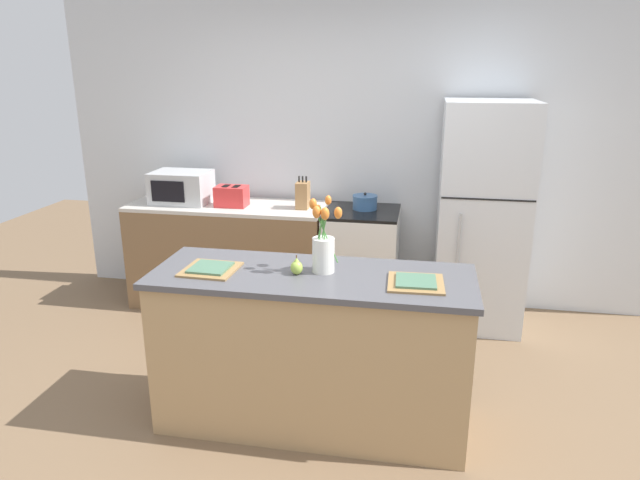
% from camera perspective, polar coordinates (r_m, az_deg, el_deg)
% --- Properties ---
extents(ground_plane, '(10.00, 10.00, 0.00)m').
position_cam_1_polar(ground_plane, '(3.61, -0.76, -17.49)').
color(ground_plane, brown).
extents(back_wall, '(5.20, 0.08, 2.70)m').
position_cam_1_polar(back_wall, '(4.99, 3.72, 9.06)').
color(back_wall, silver).
rests_on(back_wall, ground_plane).
extents(kitchen_island, '(1.80, 0.66, 0.94)m').
position_cam_1_polar(kitchen_island, '(3.36, -0.79, -10.87)').
color(kitchen_island, tan).
rests_on(kitchen_island, ground_plane).
extents(back_counter, '(1.68, 0.60, 0.91)m').
position_cam_1_polar(back_counter, '(5.06, -9.04, -1.46)').
color(back_counter, brown).
rests_on(back_counter, ground_plane).
extents(stove_range, '(0.60, 0.61, 0.91)m').
position_cam_1_polar(stove_range, '(4.81, 4.12, -2.29)').
color(stove_range, silver).
rests_on(stove_range, ground_plane).
extents(refrigerator, '(0.68, 0.67, 1.80)m').
position_cam_1_polar(refrigerator, '(4.68, 15.88, 2.22)').
color(refrigerator, silver).
rests_on(refrigerator, ground_plane).
extents(flower_vase, '(0.18, 0.15, 0.43)m').
position_cam_1_polar(flower_vase, '(3.15, 0.33, -0.66)').
color(flower_vase, silver).
rests_on(flower_vase, kitchen_island).
extents(pear_figurine, '(0.07, 0.07, 0.11)m').
position_cam_1_polar(pear_figurine, '(3.15, -2.36, -2.69)').
color(pear_figurine, '#9EBC47').
rests_on(pear_figurine, kitchen_island).
extents(plate_setting_left, '(0.30, 0.30, 0.02)m').
position_cam_1_polar(plate_setting_left, '(3.27, -10.90, -2.84)').
color(plate_setting_left, olive).
rests_on(plate_setting_left, kitchen_island).
extents(plate_setting_right, '(0.30, 0.30, 0.02)m').
position_cam_1_polar(plate_setting_right, '(3.06, 9.56, -4.20)').
color(plate_setting_right, olive).
rests_on(plate_setting_right, kitchen_island).
extents(toaster, '(0.28, 0.18, 0.17)m').
position_cam_1_polar(toaster, '(4.86, -8.84, 4.36)').
color(toaster, red).
rests_on(toaster, back_counter).
extents(cooking_pot, '(0.21, 0.21, 0.14)m').
position_cam_1_polar(cooking_pot, '(4.72, 4.52, 3.79)').
color(cooking_pot, '#386093').
rests_on(cooking_pot, stove_range).
extents(microwave, '(0.48, 0.37, 0.27)m').
position_cam_1_polar(microwave, '(5.05, -13.69, 5.15)').
color(microwave, '#B7BABC').
rests_on(microwave, back_counter).
extents(knife_block, '(0.10, 0.14, 0.27)m').
position_cam_1_polar(knife_block, '(4.72, -1.73, 4.50)').
color(knife_block, '#A37547').
rests_on(knife_block, back_counter).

